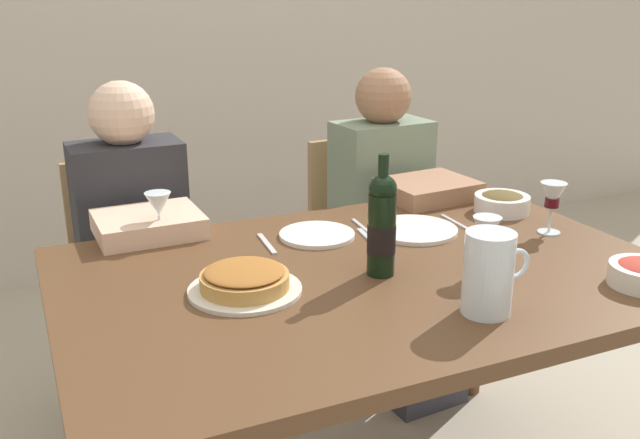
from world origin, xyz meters
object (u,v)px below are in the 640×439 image
Objects in this scene: olive_bowl at (502,202)px; dinner_plate_left_setting at (317,235)px; chair_right at (363,236)px; diner_left at (141,261)px; water_pitcher at (488,278)px; dinner_plate_right_setting at (414,230)px; dining_table at (367,304)px; diner_right at (398,225)px; wine_glass_centre at (486,234)px; wine_bottle at (382,225)px; baked_tart at (245,281)px; chair_left at (130,270)px; wine_glass_right_diner at (552,198)px; wine_glass_left_diner at (158,206)px.

dinner_plate_left_setting is (-0.61, 0.03, -0.03)m from olive_bowl.
diner_left is at bearing 8.92° from chair_right.
water_pitcher is 0.75× the size of dinner_plate_right_setting.
diner_right is at bearing 54.00° from dining_table.
olive_bowl is 0.51m from wine_glass_centre.
wine_bottle is at bearing 60.05° from chair_right.
baked_tart is 0.23× the size of diner_left.
dinner_plate_right_setting is at bearing 19.00° from baked_tart.
baked_tart is 0.30× the size of chair_left.
wine_glass_centre is at bearing -90.51° from dinner_plate_right_setting.
chair_right reaches higher than baked_tart.
diner_right reaches higher than wine_bottle.
dining_table is at bearing 152.72° from wine_glass_centre.
diner_right is (0.20, 0.43, -0.15)m from dinner_plate_right_setting.
dining_table is 6.10× the size of dinner_plate_right_setting.
wine_glass_centre is 0.17× the size of chair_left.
wine_glass_right_diner is (0.60, 0.03, 0.20)m from dining_table.
water_pitcher is at bearing -69.37° from wine_bottle.
dining_table is 0.22m from wine_bottle.
wine_bottle is at bearing 115.63° from chair_left.
wine_glass_left_diner is 0.95× the size of wine_glass_centre.
wine_glass_centre is at bearing 123.35° from chair_left.
diner_left reaches higher than water_pitcher.
dining_table is at bearing 0.17° from baked_tart.
chair_left is (-0.71, 0.69, -0.27)m from dinner_plate_right_setting.
water_pitcher is 0.23m from wine_glass_centre.
olive_bowl is at bearing 157.26° from diner_left.
diner_right reaches higher than chair_left.
water_pitcher is 1.27× the size of wine_glass_centre.
water_pitcher is 0.54m from baked_tart.
baked_tart reaches higher than dinner_plate_left_setting.
wine_bottle is 1.11m from chair_left.
wine_bottle reaches higher than chair_right.
diner_right is at bearing 37.11° from dinner_plate_left_setting.
diner_left is at bearing 124.44° from dining_table.
diner_right is at bearing 56.46° from wine_bottle.
water_pitcher is (0.12, -0.31, 0.17)m from dining_table.
dining_table is 10.40× the size of wine_glass_centre.
dining_table is 10.92× the size of wine_glass_left_diner.
wine_glass_centre reaches higher than dinner_plate_right_setting.
dinner_plate_left_setting is (-0.02, 0.27, 0.10)m from dining_table.
wine_glass_centre is at bearing -155.04° from wine_glass_right_diner.
wine_glass_centre is 0.17× the size of chair_right.
chair_right is (0.90, -0.02, 0.00)m from chair_left.
chair_left is at bearing 125.20° from dinner_plate_left_setting.
dining_table is 0.78m from diner_right.
diner_right reaches higher than water_pitcher.
diner_left reaches higher than chair_left.
dinner_plate_left_setting is at bearing 93.55° from dining_table.
wine_glass_right_diner is 0.61× the size of dinner_plate_right_setting.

